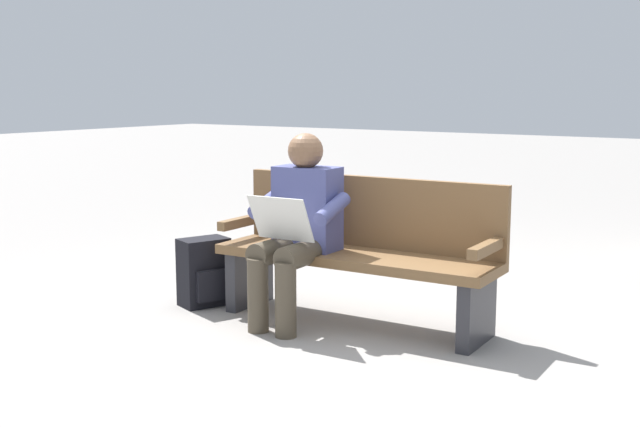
{
  "coord_description": "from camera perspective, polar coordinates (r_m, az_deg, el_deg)",
  "views": [
    {
      "loc": [
        -2.54,
        4.14,
        1.46
      ],
      "look_at": [
        0.15,
        0.15,
        0.7
      ],
      "focal_mm": 45.13,
      "sensor_mm": 36.0,
      "label": 1
    }
  ],
  "objects": [
    {
      "name": "backpack",
      "position": [
        5.47,
        -8.2,
        -4.17
      ],
      "size": [
        0.32,
        0.37,
        0.46
      ],
      "rotation": [
        0.0,
        0.0,
        1.21
      ],
      "color": "black",
      "rests_on": "ground"
    },
    {
      "name": "ground_plane",
      "position": [
        5.07,
        2.41,
        -7.78
      ],
      "size": [
        40.0,
        40.0,
        0.0
      ],
      "primitive_type": "plane",
      "color": "gray"
    },
    {
      "name": "person_seated",
      "position": [
        4.94,
        -1.59,
        -0.71
      ],
      "size": [
        0.58,
        0.59,
        1.18
      ],
      "rotation": [
        0.0,
        0.0,
        0.05
      ],
      "color": "#474C84",
      "rests_on": "ground"
    },
    {
      "name": "bench_near",
      "position": [
        5.01,
        2.84,
        -2.55
      ],
      "size": [
        1.82,
        0.56,
        0.9
      ],
      "rotation": [
        0.0,
        0.0,
        0.05
      ],
      "color": "brown",
      "rests_on": "ground"
    }
  ]
}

